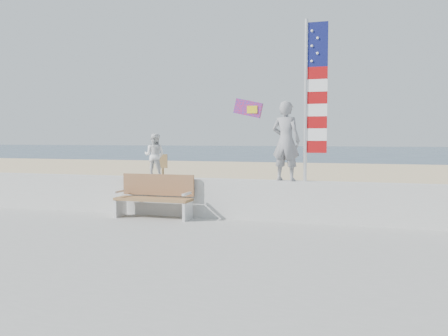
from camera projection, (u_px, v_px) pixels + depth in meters
The scene contains 10 objects.
ground at pixel (187, 243), 9.14m from camera, with size 220.00×220.00×0.00m, color #283B51.
sand at pixel (276, 191), 17.72m from camera, with size 90.00×40.00×0.08m, color #D1B98B.
boardwalk at pixel (54, 307), 5.32m from camera, with size 50.00×12.40×0.10m, color #A3A29D.
seawall at pixel (218, 198), 11.00m from camera, with size 30.00×0.35×0.90m, color beige.
adult at pixel (286, 141), 10.46m from camera, with size 0.64×0.42×1.76m, color gray.
child at pixel (155, 155), 11.42m from camera, with size 0.51×0.40×1.06m, color white.
bench at pixel (155, 196), 10.98m from camera, with size 1.80×0.57×1.00m.
flag at pixel (312, 93), 10.23m from camera, with size 0.50×0.08×3.50m.
parafoil_kite at pixel (249, 109), 14.81m from camera, with size 0.93×0.29×0.63m.
sign at pixel (163, 174), 14.37m from camera, with size 0.32×0.07×1.46m.
Camera 1 is at (3.36, -8.41, 2.03)m, focal length 38.00 mm.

